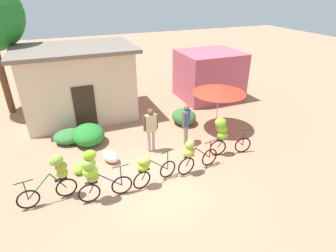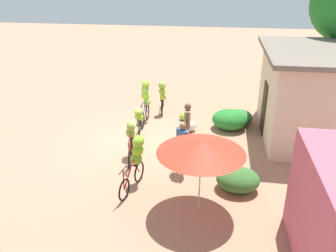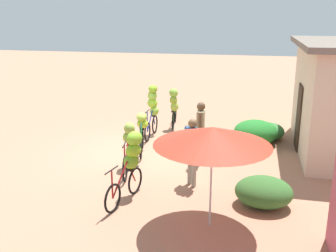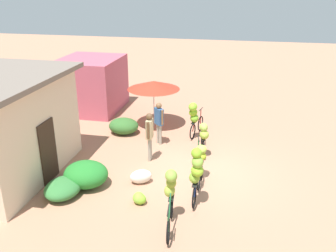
{
  "view_description": "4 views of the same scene",
  "coord_description": "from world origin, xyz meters",
  "px_view_note": "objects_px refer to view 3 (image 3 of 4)",
  "views": [
    {
      "loc": [
        -2.33,
        -6.74,
        5.73
      ],
      "look_at": [
        1.1,
        1.59,
        1.09
      ],
      "focal_mm": 29.42,
      "sensor_mm": 36.0,
      "label": 1
    },
    {
      "loc": [
        11.44,
        2.85,
        5.82
      ],
      "look_at": [
        0.15,
        1.12,
        0.74
      ],
      "focal_mm": 37.11,
      "sensor_mm": 36.0,
      "label": 2
    },
    {
      "loc": [
        10.79,
        3.21,
        4.08
      ],
      "look_at": [
        -0.22,
        0.77,
        0.84
      ],
      "focal_mm": 41.94,
      "sensor_mm": 36.0,
      "label": 3
    },
    {
      "loc": [
        -10.91,
        -1.23,
        5.99
      ],
      "look_at": [
        0.94,
        1.28,
        1.19
      ],
      "focal_mm": 39.16,
      "sensor_mm": 36.0,
      "label": 4
    }
  ],
  "objects_px": {
    "bicycle_center_loaded": "(142,128)",
    "market_umbrella": "(212,136)",
    "bicycle_leftmost": "(174,105)",
    "bicycle_rightmost": "(131,160)",
    "bicycle_near_pile": "(153,106)",
    "bicycle_by_shop": "(129,144)",
    "banana_pile_on_ground": "(200,130)",
    "produce_sack": "(203,139)",
    "person_vendor": "(192,145)",
    "person_bystander": "(201,126)"
  },
  "relations": [
    {
      "from": "person_bystander",
      "to": "person_vendor",
      "type": "bearing_deg",
      "value": 0.19
    },
    {
      "from": "bicycle_near_pile",
      "to": "person_bystander",
      "type": "bearing_deg",
      "value": 39.76
    },
    {
      "from": "bicycle_by_shop",
      "to": "banana_pile_on_ground",
      "type": "bearing_deg",
      "value": 158.54
    },
    {
      "from": "person_vendor",
      "to": "person_bystander",
      "type": "distance_m",
      "value": 1.45
    },
    {
      "from": "bicycle_by_shop",
      "to": "produce_sack",
      "type": "xyz_separation_m",
      "value": [
        -2.45,
        1.68,
        -0.53
      ]
    },
    {
      "from": "bicycle_near_pile",
      "to": "person_vendor",
      "type": "distance_m",
      "value": 4.32
    },
    {
      "from": "bicycle_leftmost",
      "to": "bicycle_by_shop",
      "type": "relative_size",
      "value": 1.01
    },
    {
      "from": "market_umbrella",
      "to": "bicycle_by_shop",
      "type": "distance_m",
      "value": 3.64
    },
    {
      "from": "banana_pile_on_ground",
      "to": "bicycle_rightmost",
      "type": "bearing_deg",
      "value": -9.43
    },
    {
      "from": "produce_sack",
      "to": "banana_pile_on_ground",
      "type": "bearing_deg",
      "value": -166.56
    },
    {
      "from": "bicycle_near_pile",
      "to": "bicycle_center_loaded",
      "type": "xyz_separation_m",
      "value": [
        1.62,
        0.09,
        -0.32
      ]
    },
    {
      "from": "produce_sack",
      "to": "person_bystander",
      "type": "bearing_deg",
      "value": 4.23
    },
    {
      "from": "bicycle_center_loaded",
      "to": "bicycle_by_shop",
      "type": "distance_m",
      "value": 1.61
    },
    {
      "from": "bicycle_leftmost",
      "to": "bicycle_center_loaded",
      "type": "distance_m",
      "value": 2.68
    },
    {
      "from": "bicycle_center_loaded",
      "to": "banana_pile_on_ground",
      "type": "distance_m",
      "value": 2.55
    },
    {
      "from": "market_umbrella",
      "to": "bicycle_center_loaded",
      "type": "distance_m",
      "value": 4.92
    },
    {
      "from": "bicycle_center_loaded",
      "to": "produce_sack",
      "type": "xyz_separation_m",
      "value": [
        -0.85,
        1.78,
        -0.48
      ]
    },
    {
      "from": "bicycle_by_shop",
      "to": "produce_sack",
      "type": "height_order",
      "value": "bicycle_by_shop"
    },
    {
      "from": "banana_pile_on_ground",
      "to": "person_vendor",
      "type": "distance_m",
      "value": 4.31
    },
    {
      "from": "market_umbrella",
      "to": "person_vendor",
      "type": "xyz_separation_m",
      "value": [
        -1.81,
        -0.65,
        -0.83
      ]
    },
    {
      "from": "bicycle_center_loaded",
      "to": "person_bystander",
      "type": "bearing_deg",
      "value": 68.02
    },
    {
      "from": "bicycle_leftmost",
      "to": "bicycle_by_shop",
      "type": "bearing_deg",
      "value": -4.81
    },
    {
      "from": "bicycle_by_shop",
      "to": "produce_sack",
      "type": "bearing_deg",
      "value": 145.54
    },
    {
      "from": "bicycle_near_pile",
      "to": "banana_pile_on_ground",
      "type": "bearing_deg",
      "value": 102.86
    },
    {
      "from": "bicycle_rightmost",
      "to": "bicycle_leftmost",
      "type": "bearing_deg",
      "value": -178.02
    },
    {
      "from": "banana_pile_on_ground",
      "to": "person_bystander",
      "type": "bearing_deg",
      "value": 8.09
    },
    {
      "from": "bicycle_center_loaded",
      "to": "person_bystander",
      "type": "height_order",
      "value": "person_bystander"
    },
    {
      "from": "market_umbrella",
      "to": "produce_sack",
      "type": "bearing_deg",
      "value": -170.93
    },
    {
      "from": "bicycle_near_pile",
      "to": "bicycle_rightmost",
      "type": "distance_m",
      "value": 4.83
    },
    {
      "from": "bicycle_leftmost",
      "to": "bicycle_rightmost",
      "type": "distance_m",
      "value": 5.79
    },
    {
      "from": "bicycle_by_shop",
      "to": "person_bystander",
      "type": "bearing_deg",
      "value": 114.96
    },
    {
      "from": "bicycle_near_pile",
      "to": "bicycle_leftmost",
      "type": "bearing_deg",
      "value": 152.03
    },
    {
      "from": "bicycle_leftmost",
      "to": "bicycle_rightmost",
      "type": "xyz_separation_m",
      "value": [
        5.79,
        0.2,
        0.04
      ]
    },
    {
      "from": "banana_pile_on_ground",
      "to": "person_vendor",
      "type": "height_order",
      "value": "person_vendor"
    },
    {
      "from": "market_umbrella",
      "to": "person_bystander",
      "type": "xyz_separation_m",
      "value": [
        -3.27,
        -0.66,
        -0.77
      ]
    },
    {
      "from": "produce_sack",
      "to": "person_vendor",
      "type": "height_order",
      "value": "person_vendor"
    },
    {
      "from": "bicycle_by_shop",
      "to": "person_bystander",
      "type": "relative_size",
      "value": 0.93
    },
    {
      "from": "bicycle_center_loaded",
      "to": "banana_pile_on_ground",
      "type": "bearing_deg",
      "value": 142.74
    },
    {
      "from": "bicycle_rightmost",
      "to": "banana_pile_on_ground",
      "type": "xyz_separation_m",
      "value": [
        -5.14,
        0.85,
        -0.75
      ]
    },
    {
      "from": "bicycle_by_shop",
      "to": "person_vendor",
      "type": "xyz_separation_m",
      "value": [
        0.61,
        1.81,
        0.29
      ]
    },
    {
      "from": "bicycle_leftmost",
      "to": "banana_pile_on_ground",
      "type": "height_order",
      "value": "bicycle_leftmost"
    },
    {
      "from": "banana_pile_on_ground",
      "to": "person_vendor",
      "type": "relative_size",
      "value": 0.31
    },
    {
      "from": "bicycle_near_pile",
      "to": "banana_pile_on_ground",
      "type": "xyz_separation_m",
      "value": [
        -0.36,
        1.59,
        -0.87
      ]
    },
    {
      "from": "bicycle_near_pile",
      "to": "bicycle_by_shop",
      "type": "xyz_separation_m",
      "value": [
        3.22,
        0.18,
        -0.28
      ]
    },
    {
      "from": "bicycle_center_loaded",
      "to": "market_umbrella",
      "type": "bearing_deg",
      "value": 32.39
    },
    {
      "from": "banana_pile_on_ground",
      "to": "produce_sack",
      "type": "distance_m",
      "value": 1.17
    },
    {
      "from": "produce_sack",
      "to": "person_vendor",
      "type": "relative_size",
      "value": 0.41
    },
    {
      "from": "produce_sack",
      "to": "market_umbrella",
      "type": "bearing_deg",
      "value": 9.07
    },
    {
      "from": "bicycle_center_loaded",
      "to": "person_vendor",
      "type": "bearing_deg",
      "value": 40.63
    },
    {
      "from": "produce_sack",
      "to": "person_vendor",
      "type": "xyz_separation_m",
      "value": [
        3.07,
        0.12,
        0.82
      ]
    }
  ]
}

